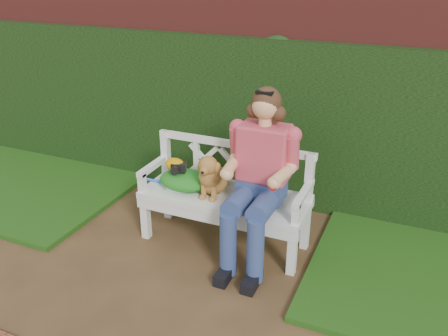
% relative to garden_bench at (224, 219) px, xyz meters
% --- Properties ---
extents(ground, '(60.00, 60.00, 0.00)m').
position_rel_garden_bench_xyz_m(ground, '(-0.28, -0.69, -0.24)').
color(ground, '#402D1A').
extents(brick_wall, '(10.00, 0.30, 2.20)m').
position_rel_garden_bench_xyz_m(brick_wall, '(-0.28, 1.21, 0.86)').
color(brick_wall, maroon).
rests_on(brick_wall, ground).
extents(ivy_hedge, '(10.00, 0.18, 1.70)m').
position_rel_garden_bench_xyz_m(ivy_hedge, '(-0.28, 0.99, 0.61)').
color(ivy_hedge, '#284E1B').
rests_on(ivy_hedge, ground).
extents(grass_left, '(2.60, 2.00, 0.05)m').
position_rel_garden_bench_xyz_m(grass_left, '(-2.68, 0.21, -0.21)').
color(grass_left, '#143710').
rests_on(grass_left, ground).
extents(garden_bench, '(1.62, 0.71, 0.48)m').
position_rel_garden_bench_xyz_m(garden_bench, '(0.00, 0.00, 0.00)').
color(garden_bench, white).
rests_on(garden_bench, ground).
extents(seated_woman, '(0.90, 1.02, 1.50)m').
position_rel_garden_bench_xyz_m(seated_woman, '(0.35, -0.02, 0.51)').
color(seated_woman, red).
rests_on(seated_woman, ground).
extents(dog, '(0.29, 0.38, 0.40)m').
position_rel_garden_bench_xyz_m(dog, '(-0.10, -0.01, 0.44)').
color(dog, olive).
rests_on(dog, garden_bench).
extents(tennis_racket, '(0.60, 0.31, 0.03)m').
position_rel_garden_bench_xyz_m(tennis_racket, '(-0.46, -0.00, 0.25)').
color(tennis_racket, white).
rests_on(tennis_racket, garden_bench).
extents(green_bag, '(0.55, 0.47, 0.16)m').
position_rel_garden_bench_xyz_m(green_bag, '(-0.39, 0.01, 0.32)').
color(green_bag, green).
rests_on(green_bag, garden_bench).
extents(camera_item, '(0.15, 0.13, 0.08)m').
position_rel_garden_bench_xyz_m(camera_item, '(-0.44, -0.01, 0.45)').
color(camera_item, black).
rests_on(camera_item, green_bag).
extents(baseball_glove, '(0.19, 0.14, 0.12)m').
position_rel_garden_bench_xyz_m(baseball_glove, '(-0.48, -0.00, 0.46)').
color(baseball_glove, orange).
rests_on(baseball_glove, green_bag).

